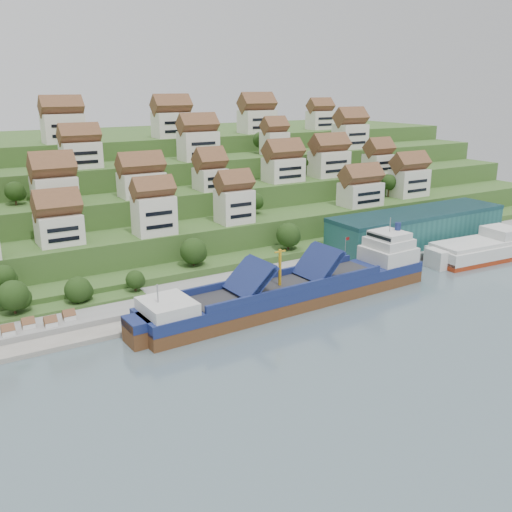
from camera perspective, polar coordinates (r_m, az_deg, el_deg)
ground at (r=136.97m, az=5.65°, el=-4.20°), size 300.00×300.00×0.00m
quay at (r=159.48m, az=8.23°, el=-0.83°), size 180.00×14.00×2.20m
pebble_beach at (r=125.30m, az=-19.93°, el=-6.98°), size 45.00×20.00×1.00m
hillside at (r=222.90m, az=-10.43°, el=6.62°), size 260.00×128.00×31.00m
hillside_village at (r=182.35m, az=-5.56°, el=9.07°), size 156.85×63.54×29.06m
hillside_trees at (r=163.65m, az=-5.22°, el=4.98°), size 141.21×63.04×31.18m
warehouse at (r=180.59m, az=15.82°, el=2.79°), size 60.00×15.00×10.00m
flagpole at (r=152.99m, az=8.95°, el=0.64°), size 1.28×0.16×8.00m
beach_huts at (r=123.25m, az=-20.80°, el=-6.66°), size 14.40×3.70×2.20m
cargo_ship at (r=132.86m, az=4.44°, el=-3.38°), size 74.93×14.88×16.48m
second_ship at (r=178.15m, az=21.71°, el=0.59°), size 33.14×14.00×9.41m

